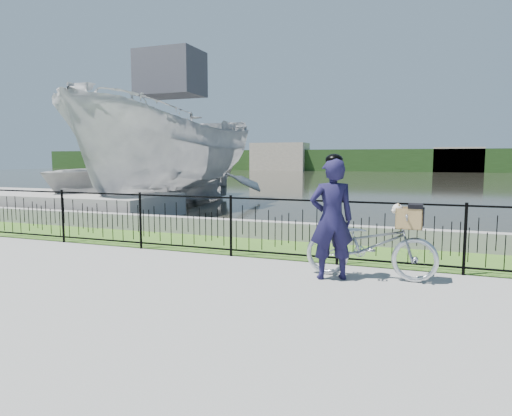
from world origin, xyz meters
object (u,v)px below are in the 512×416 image
at_px(boat_far, 144,175).
at_px(cyclist, 332,218).
at_px(bicycle_rig, 371,244).
at_px(boat_near, 172,152).
at_px(dock, 33,202).

bearing_deg(boat_far, cyclist, -43.83).
xyz_separation_m(cyclist, boat_far, (-9.77, 9.38, 0.20)).
distance_m(bicycle_rig, boat_near, 11.17).
bearing_deg(bicycle_rig, boat_near, 136.57).
bearing_deg(cyclist, bicycle_rig, 24.07).
distance_m(dock, cyclist, 12.11).
distance_m(cyclist, boat_near, 10.90).
bearing_deg(boat_far, dock, -106.15).
bearing_deg(boat_near, cyclist, -46.43).
relative_size(cyclist, boat_near, 0.19).
height_order(dock, boat_far, boat_far).
xyz_separation_m(cyclist, boat_near, (-7.48, 7.86, 1.10)).
height_order(bicycle_rig, boat_near, boat_near).
xyz_separation_m(bicycle_rig, boat_far, (-10.33, 9.13, 0.60)).
xyz_separation_m(boat_near, boat_far, (-2.29, 1.52, -0.90)).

